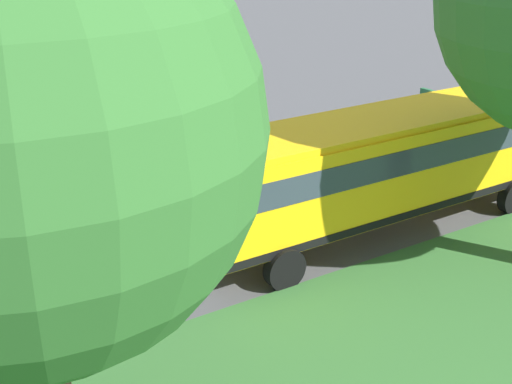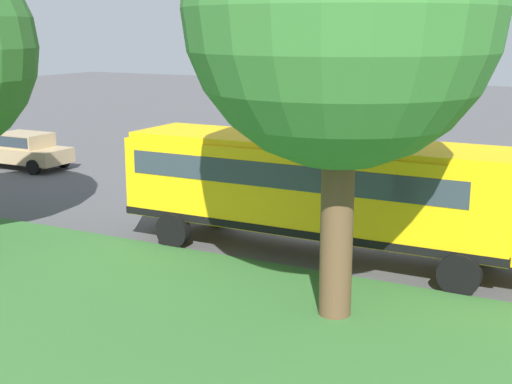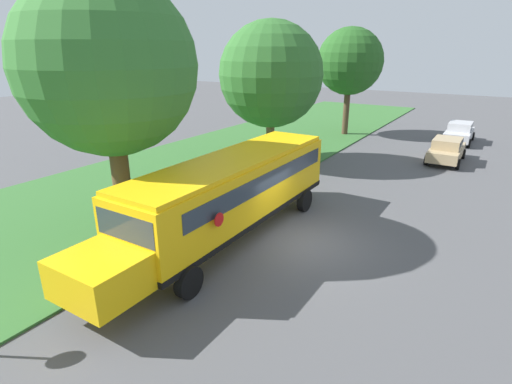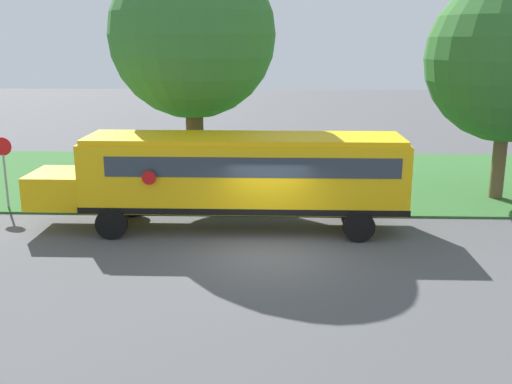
# 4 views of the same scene
# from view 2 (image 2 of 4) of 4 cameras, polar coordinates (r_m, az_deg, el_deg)

# --- Properties ---
(ground_plane) EXTENTS (120.00, 120.00, 0.00)m
(ground_plane) POSITION_cam_2_polar(r_m,az_deg,el_deg) (22.17, 5.20, -2.81)
(ground_plane) COLOR #4C4C4F
(grass_verge) EXTENTS (12.00, 80.00, 0.08)m
(grass_verge) POSITION_cam_2_polar(r_m,az_deg,el_deg) (14.00, -11.08, -12.52)
(grass_verge) COLOR #33662D
(grass_verge) RESTS_ON ground
(school_bus) EXTENTS (2.85, 12.42, 3.16)m
(school_bus) POSITION_cam_2_polar(r_m,az_deg,el_deg) (18.93, 5.39, 0.45)
(school_bus) COLOR yellow
(school_bus) RESTS_ON ground
(car_tan_nearest) EXTENTS (2.02, 4.40, 1.56)m
(car_tan_nearest) POSITION_cam_2_polar(r_m,az_deg,el_deg) (32.84, -18.14, 3.33)
(car_tan_nearest) COLOR tan
(car_tan_nearest) RESTS_ON ground
(oak_tree_beside_bus) EXTENTS (6.27, 6.27, 9.52)m
(oak_tree_beside_bus) POSITION_cam_2_polar(r_m,az_deg,el_deg) (14.23, 6.35, 14.09)
(oak_tree_beside_bus) COLOR brown
(oak_tree_beside_bus) RESTS_ON ground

